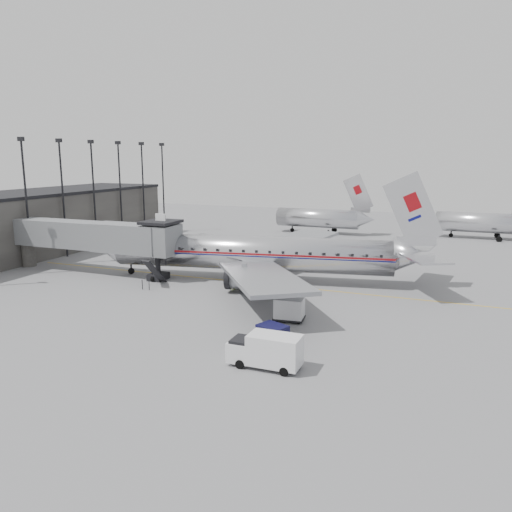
{
  "coord_description": "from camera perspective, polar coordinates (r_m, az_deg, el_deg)",
  "views": [
    {
      "loc": [
        19.81,
        -40.86,
        13.07
      ],
      "look_at": [
        1.57,
        4.71,
        3.2
      ],
      "focal_mm": 35.0,
      "sensor_mm": 36.0,
      "label": 1
    }
  ],
  "objects": [
    {
      "name": "baggage_cart_white",
      "position": [
        40.43,
        3.83,
        -6.03
      ],
      "size": [
        2.56,
        2.06,
        1.87
      ],
      "rotation": [
        0.0,
        0.0,
        0.11
      ],
      "color": "silver",
      "rests_on": "ground"
    },
    {
      "name": "floodlight_masts",
      "position": [
        71.84,
        -19.59,
        6.96
      ],
      "size": [
        0.9,
        42.25,
        15.25
      ],
      "color": "black",
      "rests_on": "ground"
    },
    {
      "name": "jet_bridge",
      "position": [
        58.24,
        -17.31,
        2.07
      ],
      "size": [
        21.0,
        6.2,
        7.1
      ],
      "color": "slate",
      "rests_on": "ground"
    },
    {
      "name": "ground",
      "position": [
        47.25,
        -3.91,
        -4.71
      ],
      "size": [
        160.0,
        160.0,
        0.0
      ],
      "primitive_type": "plane",
      "color": "slate",
      "rests_on": "ground"
    },
    {
      "name": "baggage_cart_navy",
      "position": [
        35.0,
        1.9,
        -9.07
      ],
      "size": [
        2.47,
        2.21,
        1.6
      ],
      "rotation": [
        0.0,
        0.0,
        -0.39
      ],
      "color": "black",
      "rests_on": "ground"
    },
    {
      "name": "service_van",
      "position": [
        31.77,
        1.1,
        -10.67
      ],
      "size": [
        4.64,
        1.87,
        2.18
      ],
      "rotation": [
        0.0,
        0.0,
        -0.0
      ],
      "color": "silver",
      "rests_on": "ground"
    },
    {
      "name": "apron_line",
      "position": [
        51.47,
        2.01,
        -3.34
      ],
      "size": [
        60.0,
        0.15,
        0.01
      ],
      "primitive_type": "cube",
      "rotation": [
        0.0,
        0.0,
        1.57
      ],
      "color": "gold",
      "rests_on": "ground"
    },
    {
      "name": "distant_aircraft_near",
      "position": [
        86.25,
        7.17,
        4.4
      ],
      "size": [
        16.39,
        3.2,
        10.26
      ],
      "color": "silver",
      "rests_on": "ground"
    },
    {
      "name": "distant_aircraft_mid",
      "position": [
        87.58,
        24.58,
        3.56
      ],
      "size": [
        16.39,
        3.2,
        10.26
      ],
      "color": "silver",
      "rests_on": "ground"
    },
    {
      "name": "ramp_worker",
      "position": [
        49.74,
        -2.64,
        -2.87
      ],
      "size": [
        0.74,
        0.67,
        1.69
      ],
      "primitive_type": "imported",
      "rotation": [
        0.0,
        0.0,
        0.56
      ],
      "color": "#B9E21A",
      "rests_on": "ground"
    },
    {
      "name": "terminal",
      "position": [
        74.59,
        -24.65,
        3.35
      ],
      "size": [
        12.0,
        46.0,
        8.0
      ],
      "primitive_type": "cube",
      "color": "#3A3734",
      "rests_on": "ground"
    },
    {
      "name": "airliner",
      "position": [
        52.75,
        0.18,
        0.3
      ],
      "size": [
        36.76,
        33.77,
        11.71
      ],
      "rotation": [
        0.0,
        0.0,
        0.18
      ],
      "color": "silver",
      "rests_on": "ground"
    }
  ]
}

